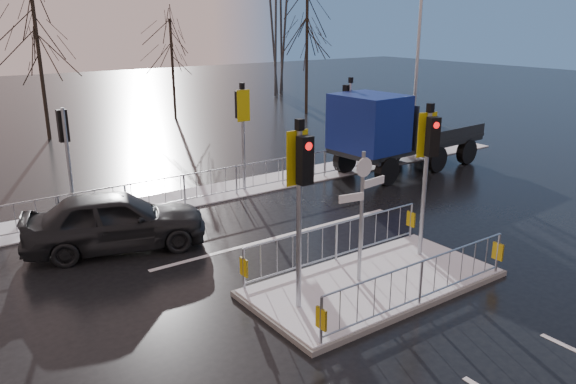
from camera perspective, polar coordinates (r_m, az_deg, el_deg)
ground at (r=13.48m, az=8.70°, el=-9.35°), size 120.00×120.00×0.00m
snow_verge at (r=20.05m, az=-8.56°, el=-0.29°), size 30.00×2.00×0.04m
lane_markings at (r=13.27m, az=9.72°, el=-9.84°), size 8.00×11.38×0.01m
traffic_island at (r=13.31m, az=8.71°, el=-7.84°), size 6.00×3.04×4.15m
far_kerb_fixtures at (r=19.47m, az=-7.23°, el=2.30°), size 18.00×0.65×3.83m
car_far_lane at (r=15.74m, az=-17.12°, el=-2.77°), size 5.10×3.21×1.62m
flatbed_truck at (r=22.55m, az=9.91°, el=6.09°), size 7.16×2.99×3.25m
tree_far_a at (r=31.24m, az=-24.10°, el=13.65°), size 3.75×3.75×7.08m
tree_far_b at (r=35.68m, az=-11.74°, el=13.97°), size 3.25×3.25×6.14m
tree_far_c at (r=37.16m, az=1.94°, el=15.91°), size 4.00×4.00×7.55m
street_lamp_right at (r=25.66m, az=13.14°, el=13.22°), size 1.25×0.18×8.00m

